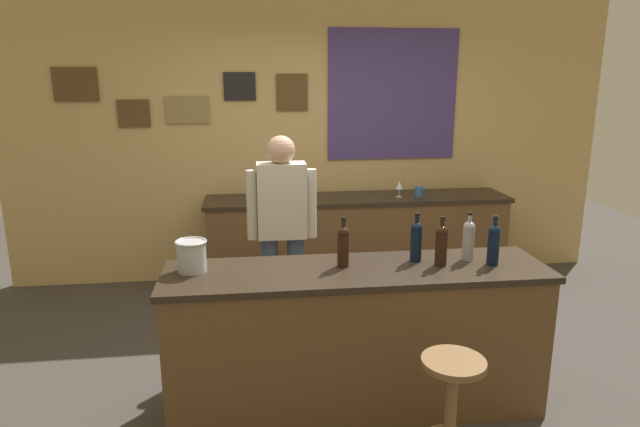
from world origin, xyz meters
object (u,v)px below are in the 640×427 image
at_px(wine_bottle_d, 468,239).
at_px(ice_bucket, 192,255).
at_px(wine_bottle_c, 441,244).
at_px(wine_bottle_a, 343,245).
at_px(bartender, 282,227).
at_px(coffee_mug, 419,192).
at_px(wine_bottle_b, 416,240).
at_px(bar_stool, 451,399).
at_px(wine_glass_b, 399,186).
at_px(wine_bottle_e, 494,243).
at_px(wine_glass_a, 257,190).

height_order(wine_bottle_d, ice_bucket, wine_bottle_d).
relative_size(wine_bottle_c, wine_bottle_d, 1.00).
relative_size(wine_bottle_d, ice_bucket, 1.63).
height_order(wine_bottle_a, ice_bucket, wine_bottle_a).
distance_m(bartender, coffee_mug, 1.75).
bearing_deg(wine_bottle_b, bar_stool, -92.38).
distance_m(wine_bottle_c, ice_bucket, 1.49).
bearing_deg(wine_glass_b, wine_bottle_c, -98.04).
height_order(wine_bottle_e, wine_glass_b, wine_bottle_e).
distance_m(bartender, wine_glass_a, 1.06).
distance_m(wine_bottle_a, wine_bottle_e, 0.91).
bearing_deg(wine_bottle_e, wine_bottle_c, 175.55).
bearing_deg(wine_bottle_b, wine_glass_a, 116.94).
relative_size(wine_glass_b, coffee_mug, 1.24).
bearing_deg(coffee_mug, wine_glass_b, 178.53).
bearing_deg(wine_bottle_d, wine_bottle_e, -40.08).
bearing_deg(bar_stool, wine_bottle_a, 119.84).
bearing_deg(wine_bottle_e, coffee_mug, 85.44).
bearing_deg(wine_bottle_e, wine_glass_b, 91.03).
relative_size(bartender, wine_bottle_e, 5.29).
relative_size(bartender, wine_bottle_b, 5.29).
height_order(ice_bucket, coffee_mug, ice_bucket).
height_order(wine_bottle_b, ice_bucket, wine_bottle_b).
bearing_deg(wine_bottle_a, ice_bucket, 178.28).
distance_m(bartender, wine_bottle_b, 1.15).
xyz_separation_m(bar_stool, wine_bottle_d, (0.36, 0.77, 0.60)).
bearing_deg(wine_bottle_d, wine_bottle_b, 175.76).
distance_m(wine_bottle_a, ice_bucket, 0.90).
xyz_separation_m(bar_stool, wine_glass_a, (-0.92, 2.67, 0.55)).
bearing_deg(wine_bottle_c, wine_bottle_d, 20.68).
height_order(wine_bottle_c, wine_bottle_e, same).
bearing_deg(wine_glass_b, wine_bottle_b, -102.11).
xyz_separation_m(wine_bottle_b, wine_glass_b, (0.41, 1.90, -0.05)).
height_order(wine_bottle_b, wine_glass_b, wine_bottle_b).
bearing_deg(wine_bottle_b, bartender, 133.19).
distance_m(wine_bottle_d, coffee_mug, 1.94).
bearing_deg(bar_stool, ice_bucket, 149.59).
height_order(wine_bottle_a, wine_glass_b, wine_bottle_a).
bearing_deg(wine_bottle_c, wine_glass_a, 118.63).
bearing_deg(wine_bottle_c, wine_bottle_e, -4.45).
relative_size(wine_bottle_d, wine_glass_a, 1.97).
distance_m(wine_bottle_b, ice_bucket, 1.36).
bearing_deg(wine_bottle_c, wine_bottle_a, 174.65).
bearing_deg(wine_bottle_d, wine_glass_b, 87.54).
height_order(wine_bottle_b, wine_glass_a, wine_bottle_b).
xyz_separation_m(bartender, wine_bottle_a, (0.32, -0.88, 0.12)).
bearing_deg(wine_bottle_b, wine_bottle_d, -4.24).
distance_m(wine_bottle_b, wine_bottle_e, 0.46).
height_order(wine_bottle_c, wine_glass_b, wine_bottle_c).
bearing_deg(wine_bottle_e, wine_glass_a, 124.94).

